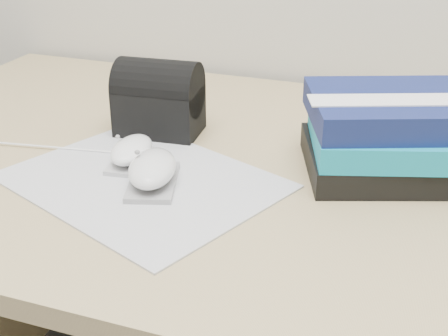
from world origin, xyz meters
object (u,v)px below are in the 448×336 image
(desk, at_px, (324,280))
(mouse_rear, at_px, (132,152))
(book_stack, at_px, (392,135))
(pouch, at_px, (159,98))
(mouse_front, at_px, (152,171))

(desk, distance_m, mouse_rear, 0.40)
(book_stack, relative_size, pouch, 2.02)
(mouse_rear, height_order, mouse_front, mouse_front)
(book_stack, bearing_deg, mouse_rear, -163.39)
(mouse_front, distance_m, book_stack, 0.35)
(book_stack, bearing_deg, desk, 164.62)
(book_stack, bearing_deg, pouch, 177.12)
(mouse_rear, height_order, pouch, pouch)
(mouse_rear, height_order, book_stack, book_stack)
(desk, distance_m, mouse_front, 0.39)
(mouse_front, xyz_separation_m, book_stack, (0.30, 0.16, 0.03))
(book_stack, distance_m, pouch, 0.38)
(desk, relative_size, book_stack, 5.59)
(mouse_rear, bearing_deg, desk, 25.11)
(mouse_rear, relative_size, pouch, 0.76)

